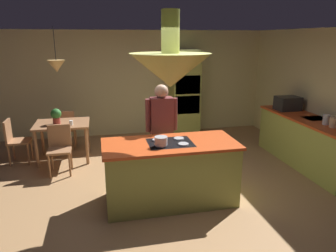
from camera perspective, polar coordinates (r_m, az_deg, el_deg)
ground at (r=5.06m, az=-0.13°, el=-12.27°), size 8.16×8.16×0.00m
wall_back at (r=7.95m, az=-5.50°, el=7.71°), size 6.80×0.10×2.55m
kitchen_island at (r=4.68m, az=0.39°, el=-8.35°), size 1.94×0.89×0.94m
counter_run_right at (r=6.53m, az=23.83°, el=-2.60°), size 0.73×2.49×0.92m
oven_tower at (r=7.80m, az=3.01°, el=5.90°), size 0.66×0.62×2.09m
dining_table at (r=6.54m, az=-18.56°, el=-0.38°), size 1.03×0.82×0.76m
person_at_island at (r=5.17m, az=-1.17°, el=-0.25°), size 0.53×0.22×1.66m
range_hood at (r=4.29m, az=0.43°, el=10.41°), size 1.10×1.10×1.00m
pendant_light_over_table at (r=6.33m, az=-19.52°, el=10.21°), size 0.32×0.32×0.82m
chair_facing_island at (r=5.98m, az=-19.01°, el=-3.39°), size 0.40×0.40×0.87m
chair_by_back_wall at (r=7.18m, az=-17.98°, el=-0.15°), size 0.40×0.40×0.87m
chair_at_corner at (r=6.74m, az=-26.02°, el=-2.02°), size 0.40×0.40×0.87m
potted_plant_on_table at (r=6.44m, az=-19.59°, el=1.83°), size 0.20×0.20×0.30m
cup_on_table at (r=6.28m, az=-17.12°, el=0.56°), size 0.07×0.07×0.09m
canister_flour at (r=5.93m, az=27.79°, el=0.55°), size 0.13×0.13×0.17m
canister_sugar at (r=6.06m, az=26.72°, el=1.04°), size 0.12×0.12×0.18m
microwave_on_counter at (r=6.97m, az=20.86°, el=3.85°), size 0.46×0.36×0.28m
cooking_pot_on_cooktop at (r=4.33m, az=-1.28°, el=-2.71°), size 0.18×0.18×0.12m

